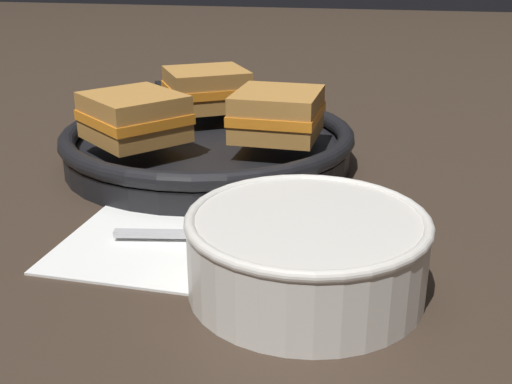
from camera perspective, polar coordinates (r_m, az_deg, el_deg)
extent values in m
plane|color=#382B21|center=(0.53, -1.35, -4.04)|extent=(4.00, 4.00, 0.00)
cube|color=white|center=(0.53, -3.38, -3.60)|extent=(0.24, 0.20, 0.00)
cylinder|color=silver|center=(0.44, 4.51, -5.53)|extent=(0.16, 0.16, 0.06)
cylinder|color=#C14C19|center=(0.44, 4.57, -3.81)|extent=(0.14, 0.14, 0.01)
torus|color=silver|center=(0.43, 4.61, -2.48)|extent=(0.17, 0.17, 0.01)
cube|color=#B7B7BC|center=(0.52, -6.54, -3.73)|extent=(0.11, 0.03, 0.01)
ellipsoid|color=#B7B7BC|center=(0.51, 2.53, -3.87)|extent=(0.06, 0.04, 0.01)
cylinder|color=black|center=(0.70, -4.23, 3.49)|extent=(0.31, 0.31, 0.02)
torus|color=black|center=(0.70, -4.28, 5.13)|extent=(0.32, 0.32, 0.02)
cube|color=black|center=(0.91, -7.53, 8.62)|extent=(0.09, 0.13, 0.01)
cube|color=#B27A38|center=(0.66, -10.71, 5.40)|extent=(0.12, 0.12, 0.02)
cube|color=orange|center=(0.65, -10.79, 6.58)|extent=(0.13, 0.12, 0.01)
cube|color=#B27A38|center=(0.65, -10.87, 7.78)|extent=(0.12, 0.12, 0.02)
cube|color=#B27A38|center=(0.66, 2.14, 5.77)|extent=(0.09, 0.09, 0.02)
cube|color=orange|center=(0.65, 2.16, 6.96)|extent=(0.09, 0.09, 0.01)
cube|color=#B27A38|center=(0.65, 2.18, 8.15)|extent=(0.09, 0.09, 0.02)
cube|color=#B27A38|center=(0.78, -4.38, 8.13)|extent=(0.12, 0.12, 0.02)
cube|color=orange|center=(0.77, -4.41, 9.14)|extent=(0.12, 0.12, 0.01)
cube|color=#B27A38|center=(0.77, -4.44, 10.16)|extent=(0.12, 0.12, 0.02)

